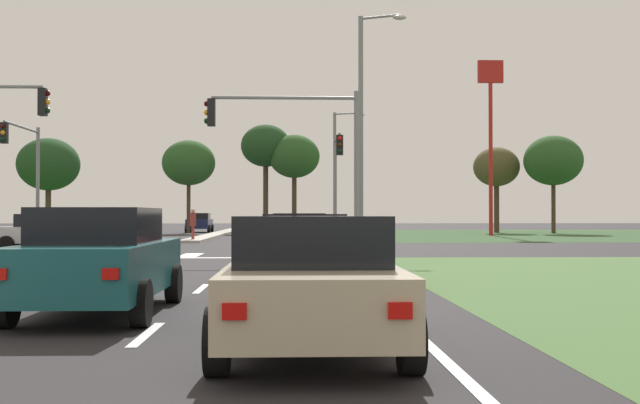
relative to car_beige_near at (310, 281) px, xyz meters
name	(u,v)px	position (x,y,z in m)	size (l,w,h in m)	color
ground_plane	(167,249)	(-5.50, 25.39, -0.76)	(200.00, 200.00, 0.00)	#282628
grass_verge_far_right	(559,234)	(20.00, 49.89, -0.75)	(35.00, 35.00, 0.01)	#2D4C28
median_island_near	(10,290)	(-5.50, 6.39, -0.69)	(1.20, 22.00, 0.14)	#ADA89E
median_island_far	(219,234)	(-5.50, 50.39, -0.69)	(1.20, 36.00, 0.14)	#ADA89E
lane_dash_near	(147,334)	(-2.00, 1.16, -0.75)	(0.14, 2.00, 0.01)	silver
lane_dash_second	(201,289)	(-2.00, 7.16, -0.75)	(0.14, 2.00, 0.01)	silver
lane_dash_third	(226,268)	(-2.00, 13.16, -0.75)	(0.14, 2.00, 0.01)	silver
lane_dash_fourth	(240,257)	(-2.00, 19.16, -0.75)	(0.14, 2.00, 0.01)	silver
edge_line_right	(367,287)	(1.35, 7.39, -0.75)	(0.14, 24.00, 0.01)	silver
stop_bar_near	(247,258)	(-1.70, 18.39, -0.75)	(6.40, 0.50, 0.01)	silver
crosswalk_bar_third	(31,256)	(-9.60, 20.19, -0.75)	(0.70, 2.80, 0.01)	silver
crosswalk_bar_fourth	(63,255)	(-8.45, 20.19, -0.75)	(0.70, 2.80, 0.01)	silver
crosswalk_bar_fifth	(95,255)	(-7.30, 20.19, -0.75)	(0.70, 2.80, 0.01)	silver
crosswalk_bar_sixth	(127,255)	(-6.15, 20.19, -0.75)	(0.70, 2.80, 0.01)	silver
crosswalk_bar_seventh	(159,255)	(-5.00, 20.19, -0.75)	(0.70, 2.80, 0.01)	silver
crosswalk_bar_eighth	(191,255)	(-3.85, 20.19, -0.75)	(0.70, 2.80, 0.01)	silver
car_beige_near	(310,281)	(0.00, 0.00, 0.00)	(2.01, 4.59, 1.47)	#BCAD8E
car_silver_second	(47,232)	(-10.24, 24.11, 0.02)	(4.27, 1.97, 1.51)	#B7B7BC
car_black_fourth	(299,237)	(0.05, 15.81, 0.02)	(1.99, 4.58, 1.52)	black
car_navy_fifth	(200,222)	(-7.82, 57.74, 0.06)	(2.05, 4.33, 1.61)	#161E47
car_red_sixth	(304,250)	(0.06, 7.49, 0.01)	(2.07, 4.18, 1.50)	#A31919
car_teal_seventh	(100,260)	(-3.07, 3.19, 0.05)	(1.98, 4.58, 1.59)	#19565B
traffic_signal_near_right	(301,141)	(0.15, 18.79, 3.29)	(5.42, 0.32, 5.82)	gray
traffic_signal_far_left	(26,161)	(-13.10, 30.18, 3.35)	(0.32, 5.12, 5.94)	gray
traffic_signal_far_right	(337,169)	(2.10, 30.52, 3.02)	(0.32, 4.11, 5.53)	gray
street_lamp_second	(364,121)	(2.82, 23.53, 4.59)	(1.89, 0.93, 9.67)	gray
street_lamp_third	(337,167)	(2.86, 42.56, 3.83)	(2.00, 0.85, 8.16)	gray
pedestrian_at_median	(193,221)	(-5.53, 34.58, 0.39)	(0.34, 0.34, 1.67)	maroon
fastfood_pole_sign	(490,109)	(14.01, 46.70, 8.26)	(1.80, 0.40, 12.45)	red
treeline_second	(48,165)	(-19.73, 55.61, 4.76)	(4.97, 4.97, 7.66)	#423323
treeline_third	(189,163)	(-8.38, 54.88, 4.87)	(4.26, 4.26, 7.46)	#423323
treeline_fourth	(266,147)	(-2.26, 56.82, 6.38)	(4.13, 4.13, 8.96)	#423323
treeline_fifth	(294,157)	(0.12, 56.28, 5.49)	(4.19, 4.19, 8.07)	#423323
treeline_sixth	(496,167)	(16.67, 55.19, 4.59)	(3.76, 3.76, 7.00)	#423323
treeline_seventh	(553,161)	(20.59, 52.85, 4.99)	(4.63, 4.63, 7.74)	#423323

